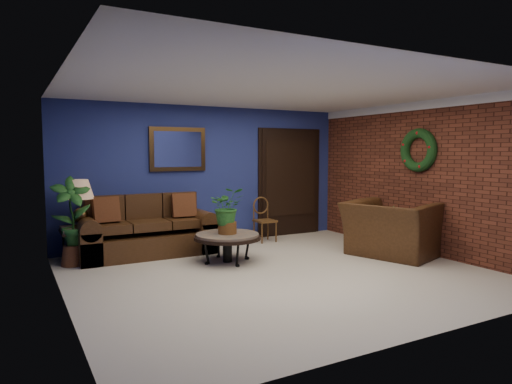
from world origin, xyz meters
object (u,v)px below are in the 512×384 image
coffee_table (227,237)px  table_lamp (80,197)px  side_chair (263,216)px  armchair (392,229)px  end_table (81,235)px  sofa (146,235)px

coffee_table → table_lamp: bearing=150.4°
side_chair → armchair: bearing=-59.8°
end_table → armchair: bearing=-24.2°
coffee_table → table_lamp: size_ratio=1.46×
sofa → table_lamp: (-1.00, -0.03, 0.67)m
sofa → coffee_table: (0.95, -1.13, 0.06)m
end_table → table_lamp: size_ratio=0.84×
side_chair → table_lamp: bearing=-179.3°
side_chair → armchair: size_ratio=0.62×
armchair → end_table: bearing=47.4°
coffee_table → armchair: bearing=-19.7°
sofa → end_table: sofa is taller
sofa → side_chair: (2.24, 0.03, 0.15)m
armchair → side_chair: bearing=12.1°
table_lamp → side_chair: size_ratio=0.84×
coffee_table → end_table: 2.24m
coffee_table → sofa: bearing=129.8°
table_lamp → side_chair: 3.28m
sofa → armchair: sofa is taller
end_table → table_lamp: table_lamp is taller
coffee_table → armchair: 2.66m
table_lamp → end_table: bearing=180.0°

